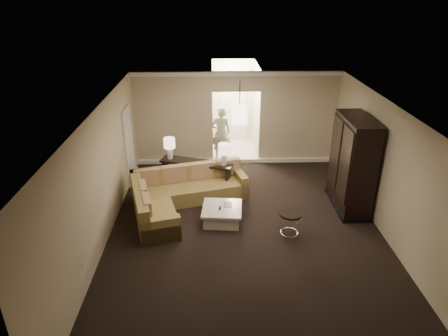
{
  "coord_description": "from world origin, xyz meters",
  "views": [
    {
      "loc": [
        -0.71,
        -7.31,
        5.01
      ],
      "look_at": [
        -0.45,
        1.2,
        1.08
      ],
      "focal_mm": 32.0,
      "sensor_mm": 36.0,
      "label": 1
    }
  ],
  "objects_px": {
    "sectional_sofa": "(179,195)",
    "armoire": "(352,166)",
    "coffee_table": "(222,214)",
    "person": "(221,130)",
    "drink_table": "(290,220)",
    "console_table": "(197,172)"
  },
  "relations": [
    {
      "from": "armoire",
      "to": "person",
      "type": "distance_m",
      "value": 4.34
    },
    {
      "from": "coffee_table",
      "to": "armoire",
      "type": "bearing_deg",
      "value": 10.8
    },
    {
      "from": "sectional_sofa",
      "to": "coffee_table",
      "type": "relative_size",
      "value": 3.1
    },
    {
      "from": "sectional_sofa",
      "to": "armoire",
      "type": "xyz_separation_m",
      "value": [
        4.14,
        -0.09,
        0.75
      ]
    },
    {
      "from": "person",
      "to": "armoire",
      "type": "bearing_deg",
      "value": 128.58
    },
    {
      "from": "console_table",
      "to": "armoire",
      "type": "relative_size",
      "value": 0.87
    },
    {
      "from": "coffee_table",
      "to": "armoire",
      "type": "distance_m",
      "value": 3.29
    },
    {
      "from": "drink_table",
      "to": "person",
      "type": "bearing_deg",
      "value": 107.55
    },
    {
      "from": "armoire",
      "to": "person",
      "type": "xyz_separation_m",
      "value": [
        -3.04,
        3.1,
        -0.16
      ]
    },
    {
      "from": "console_table",
      "to": "armoire",
      "type": "height_order",
      "value": "armoire"
    },
    {
      "from": "sectional_sofa",
      "to": "person",
      "type": "relative_size",
      "value": 1.61
    },
    {
      "from": "person",
      "to": "drink_table",
      "type": "bearing_deg",
      "value": 101.67
    },
    {
      "from": "armoire",
      "to": "person",
      "type": "bearing_deg",
      "value": 134.46
    },
    {
      "from": "coffee_table",
      "to": "console_table",
      "type": "height_order",
      "value": "console_table"
    },
    {
      "from": "sectional_sofa",
      "to": "drink_table",
      "type": "distance_m",
      "value": 2.83
    },
    {
      "from": "drink_table",
      "to": "armoire",
      "type": "bearing_deg",
      "value": 37.53
    },
    {
      "from": "armoire",
      "to": "drink_table",
      "type": "bearing_deg",
      "value": -142.47
    },
    {
      "from": "console_table",
      "to": "person",
      "type": "bearing_deg",
      "value": 88.55
    },
    {
      "from": "drink_table",
      "to": "person",
      "type": "relative_size",
      "value": 0.32
    },
    {
      "from": "coffee_table",
      "to": "person",
      "type": "xyz_separation_m",
      "value": [
        0.06,
        3.69,
        0.75
      ]
    },
    {
      "from": "console_table",
      "to": "armoire",
      "type": "xyz_separation_m",
      "value": [
        3.73,
        -1.15,
        0.64
      ]
    },
    {
      "from": "coffee_table",
      "to": "person",
      "type": "bearing_deg",
      "value": 89.02
    }
  ]
}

